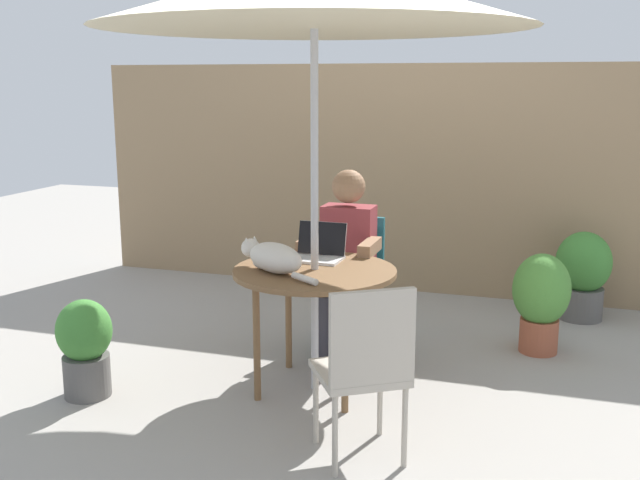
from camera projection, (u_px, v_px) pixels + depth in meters
name	position (u px, v px, depth m)	size (l,w,h in m)	color
ground_plane	(315.00, 388.00, 4.42)	(14.00, 14.00, 0.00)	gray
fence_back	(398.00, 179.00, 6.33)	(5.46, 0.08, 1.93)	#937756
patio_table	(315.00, 280.00, 4.28)	(0.94, 0.94, 0.73)	brown
chair_occupied	(352.00, 271.00, 5.06)	(0.40, 0.40, 0.88)	#1E606B
chair_empty	(365.00, 361.00, 3.45)	(0.55, 0.55, 0.88)	#B2A899
person_seated	(346.00, 252.00, 4.88)	(0.48, 0.48, 1.22)	maroon
laptop	(319.00, 248.00, 4.51)	(0.31, 0.26, 0.21)	silver
cat	(272.00, 257.00, 4.19)	(0.57, 0.40, 0.17)	silver
potted_plant_near_fence	(85.00, 345.00, 4.25)	(0.32, 0.32, 0.58)	#595654
potted_plant_by_chair	(583.00, 272.00, 5.63)	(0.41, 0.41, 0.68)	#595654
potted_plant_corner	(541.00, 298.00, 4.93)	(0.38, 0.38, 0.68)	#9E5138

